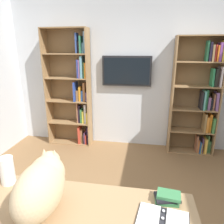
# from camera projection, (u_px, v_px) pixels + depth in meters

# --- Properties ---
(wall_back) EXTENTS (4.52, 0.06, 2.70)m
(wall_back) POSITION_uv_depth(u_px,v_px,m) (130.00, 75.00, 3.80)
(wall_back) COLOR silver
(wall_back) RESTS_ON ground
(bookshelf_left) EXTENTS (0.78, 0.28, 2.03)m
(bookshelf_left) POSITION_uv_depth(u_px,v_px,m) (200.00, 99.00, 3.55)
(bookshelf_left) COLOR #937047
(bookshelf_left) RESTS_ON ground
(bookshelf_right) EXTENTS (0.83, 0.28, 2.17)m
(bookshelf_right) POSITION_uv_depth(u_px,v_px,m) (74.00, 91.00, 3.90)
(bookshelf_right) COLOR #937047
(bookshelf_right) RESTS_ON ground
(wall_mounted_tv) EXTENTS (0.88, 0.07, 0.53)m
(wall_mounted_tv) POSITION_uv_depth(u_px,v_px,m) (127.00, 71.00, 3.71)
(wall_mounted_tv) COLOR black
(cat) EXTENTS (0.28, 0.62, 0.39)m
(cat) POSITION_uv_depth(u_px,v_px,m) (42.00, 185.00, 1.36)
(cat) COLOR #D1B284
(cat) RESTS_ON desk
(open_binder) EXTENTS (0.36, 0.27, 0.02)m
(open_binder) POSITION_uv_depth(u_px,v_px,m) (163.00, 219.00, 1.32)
(open_binder) COLOR #26262B
(open_binder) RESTS_ON desk
(paper_towel_roll) EXTENTS (0.11, 0.11, 0.23)m
(paper_towel_roll) POSITION_uv_depth(u_px,v_px,m) (7.00, 171.00, 1.66)
(paper_towel_roll) COLOR white
(paper_towel_roll) RESTS_ON desk
(desk_book_stack) EXTENTS (0.19, 0.14, 0.07)m
(desk_book_stack) POSITION_uv_depth(u_px,v_px,m) (167.00, 197.00, 1.48)
(desk_book_stack) COLOR #387A47
(desk_book_stack) RESTS_ON desk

